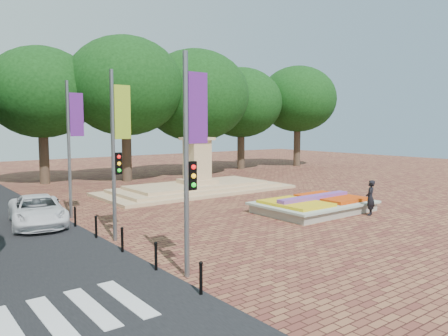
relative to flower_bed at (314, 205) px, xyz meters
name	(u,v)px	position (x,y,z in m)	size (l,w,h in m)	color
ground	(275,208)	(-1.03, 2.00, -0.38)	(90.00, 90.00, 0.00)	brown
flower_bed	(314,205)	(0.00, 0.00, 0.00)	(6.30, 4.30, 0.91)	gray
monument	(197,179)	(-1.03, 10.00, 0.50)	(14.00, 6.00, 6.40)	tan
tree_row_back	(157,104)	(1.31, 20.00, 6.29)	(44.80, 8.80, 10.43)	#372A1E
banner_poles	(119,147)	(-11.10, 0.69, 3.50)	(0.88, 11.17, 7.00)	slate
bollard_row	(108,232)	(-11.73, 0.50, 0.15)	(0.12, 13.12, 0.98)	black
van	(37,211)	(-13.03, 5.84, 0.33)	(2.35, 5.09, 1.42)	white
pedestrian	(370,198)	(1.58, -2.46, 0.56)	(0.68, 0.45, 1.87)	black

